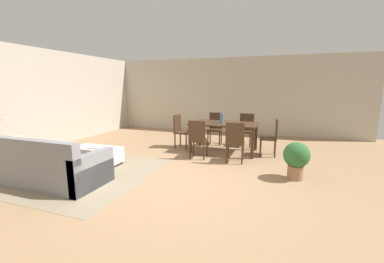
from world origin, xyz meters
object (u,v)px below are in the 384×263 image
Objects in this scene: dining_table at (224,126)px; ottoman_table at (97,155)px; couch at (49,167)px; dining_chair_far_left at (215,126)px; dining_chair_head_east at (272,135)px; dining_chair_near_left at (198,137)px; dining_chair_near_right at (235,140)px; vase_centerpiece at (222,118)px; dining_chair_head_west at (180,129)px; book_on_ottoman at (95,147)px; potted_plant at (296,158)px; dining_chair_far_right at (246,128)px.

ottoman_table is at bearing -139.68° from dining_table.
dining_chair_far_left is (2.01, 3.98, 0.23)m from couch.
dining_chair_head_east is at bearing 29.38° from ottoman_table.
ottoman_table is at bearing -148.91° from dining_chair_near_left.
dining_chair_near_right reaches higher than ottoman_table.
dining_chair_near_right is 1.00× the size of dining_chair_far_left.
dining_chair_far_left is 1.00× the size of dining_chair_head_east.
vase_centerpiece reaches higher than dining_table.
ottoman_table is at bearing 86.07° from couch.
couch is 3.98m from vase_centerpiece.
dining_chair_far_left and dining_chair_head_west have the same top height.
dining_chair_head_east is (1.20, -0.00, -0.15)m from dining_table.
ottoman_table is 1.14× the size of dining_chair_head_west.
dining_chair_head_east reaches higher than dining_table.
dining_chair_far_left reaches higher than ottoman_table.
dining_chair_near_left is 1.00× the size of dining_chair_head_west.
dining_table is (2.45, 3.16, 0.38)m from couch.
dining_table is at bearing -1.35° from dining_chair_head_west.
dining_chair_head_west is at bearing 179.24° from dining_chair_head_east.
couch is at bearing -141.84° from dining_chair_near_right.
ottoman_table is (0.08, 1.15, -0.07)m from couch.
book_on_ottoman is at bearing -149.61° from dining_chair_head_east.
couch is at bearing -131.02° from dining_chair_near_left.
dining_chair_near_right is at bearing 153.84° from potted_plant.
dining_chair_near_right is at bearing -62.58° from dining_chair_far_left.
couch is 1.08m from book_on_ottoman.
dining_chair_near_left is 0.88m from dining_chair_near_right.
dining_chair_near_left is 1.00× the size of dining_chair_far_right.
book_on_ottoman is 4.07m from potted_plant.
couch is 4.97m from dining_chair_far_right.
vase_centerpiece is at bearing -3.22° from dining_chair_head_west.
dining_chair_near_right and dining_chair_far_right have the same top height.
couch is at bearing -139.12° from dining_chair_head_east.
dining_chair_near_left is 3.54× the size of book_on_ottoman.
vase_centerpiece reaches higher than book_on_ottoman.
couch reaches higher than book_on_ottoman.
dining_chair_near_right reaches higher than book_on_ottoman.
ottoman_table is at bearing -150.62° from dining_chair_head_east.
potted_plant is (1.23, -0.61, -0.11)m from dining_chair_near_right.
dining_chair_near_right is at bearing -90.16° from dining_chair_far_right.
dining_chair_far_right is 1.89m from dining_chair_head_west.
dining_chair_near_left is at bearing -47.47° from dining_chair_head_west.
dining_chair_head_east reaches higher than couch.
book_on_ottoman is (-1.91, -2.91, -0.12)m from dining_chair_far_left.
dining_chair_near_left is (-0.44, -0.84, -0.15)m from dining_table.
dining_chair_near_right is (0.45, -0.88, -0.15)m from dining_table.
dining_chair_head_west is 3.54× the size of book_on_ottoman.
dining_chair_near_left is (1.93, 1.16, 0.30)m from ottoman_table.
dining_chair_far_right is 4.08m from book_on_ottoman.
book_on_ottoman is at bearing -156.78° from dining_chair_near_right.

